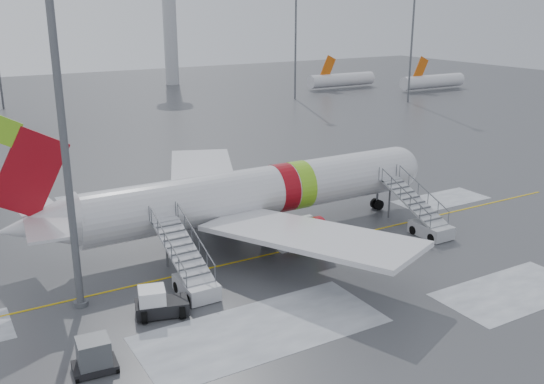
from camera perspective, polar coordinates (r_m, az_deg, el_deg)
ground at (r=45.30m, az=-0.57°, el=-5.39°), size 260.00×260.00×0.00m
airliner at (r=46.71m, az=-2.25°, el=-0.23°), size 35.03×32.97×11.18m
airstair_fwd at (r=49.50m, az=14.17°, el=-2.61°), size 2.05×7.70×3.48m
airstair_aft at (r=38.99m, az=-7.61°, el=-7.75°), size 2.05×7.70×3.48m
pushback_tug at (r=36.52m, az=-10.65°, el=-10.24°), size 3.35×2.84×1.73m
uld_container at (r=32.21m, az=-16.40°, el=-14.61°), size 2.27×1.74×1.75m
light_mast_near at (r=35.08m, az=-19.63°, el=10.88°), size 1.20×1.20×27.48m
light_mast_far_ne at (r=116.67m, az=2.25°, el=15.48°), size 1.20×1.20×24.25m
light_mast_far_e at (r=115.41m, az=13.12°, el=15.05°), size 1.20×1.20×24.25m
distant_aircraft at (r=131.51m, az=9.35°, el=9.42°), size 35.00×18.00×8.00m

